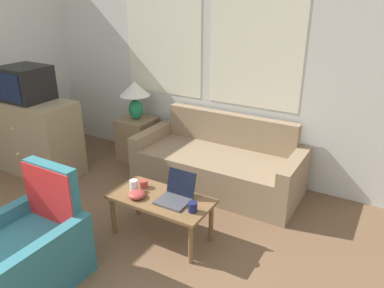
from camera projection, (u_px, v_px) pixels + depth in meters
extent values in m
cube|color=silver|center=(212.00, 68.00, 4.52)|extent=(5.94, 0.05, 2.60)
cube|color=white|center=(163.00, 43.00, 4.72)|extent=(1.10, 0.01, 1.30)
cube|color=white|center=(255.00, 50.00, 4.15)|extent=(1.10, 0.01, 1.30)
cube|color=#937A5B|center=(216.00, 171.00, 4.38)|extent=(1.65, 0.83, 0.42)
cube|color=#937A5B|center=(230.00, 145.00, 4.59)|extent=(1.65, 0.12, 0.81)
cube|color=#937A5B|center=(154.00, 150.00, 4.77)|extent=(0.14, 0.83, 0.57)
cube|color=#937A5B|center=(293.00, 184.00, 3.94)|extent=(0.14, 0.83, 0.57)
cube|color=#2D6B75|center=(25.00, 262.00, 2.92)|extent=(0.51, 0.80, 0.42)
cube|color=#2D6B75|center=(57.00, 214.00, 3.10)|extent=(0.51, 0.10, 0.91)
cube|color=#2D6B75|center=(0.00, 243.00, 3.04)|extent=(0.10, 0.80, 0.54)
cube|color=#2D6B75|center=(51.00, 269.00, 2.75)|extent=(0.10, 0.80, 0.54)
cube|color=red|center=(49.00, 205.00, 3.02)|extent=(0.53, 0.01, 0.66)
cube|color=#998460|center=(35.00, 136.00, 4.69)|extent=(1.18, 0.53, 0.94)
sphere|color=tan|center=(13.00, 129.00, 4.40)|extent=(0.04, 0.04, 0.04)
sphere|color=tan|center=(18.00, 154.00, 4.52)|extent=(0.04, 0.04, 0.04)
cube|color=black|center=(26.00, 83.00, 4.43)|extent=(0.52, 0.47, 0.41)
cube|color=#0F1938|center=(8.00, 88.00, 4.24)|extent=(0.43, 0.01, 0.32)
cube|color=#937551|center=(138.00, 139.00, 5.09)|extent=(0.44, 0.44, 0.58)
ellipsoid|color=#1E8451|center=(136.00, 109.00, 4.93)|extent=(0.19, 0.19, 0.26)
cylinder|color=tan|center=(135.00, 98.00, 4.87)|extent=(0.02, 0.02, 0.06)
cone|color=white|center=(135.00, 89.00, 4.82)|extent=(0.40, 0.40, 0.18)
cube|color=brown|center=(161.00, 199.00, 3.42)|extent=(0.96, 0.47, 0.03)
cylinder|color=brown|center=(113.00, 215.00, 3.55)|extent=(0.04, 0.04, 0.39)
cylinder|color=brown|center=(191.00, 244.00, 3.15)|extent=(0.04, 0.04, 0.39)
cylinder|color=brown|center=(137.00, 198.00, 3.85)|extent=(0.04, 0.04, 0.39)
cylinder|color=brown|center=(211.00, 222.00, 3.45)|extent=(0.04, 0.04, 0.39)
cube|color=#47474C|center=(173.00, 202.00, 3.33)|extent=(0.28, 0.23, 0.02)
cube|color=black|center=(181.00, 183.00, 3.40)|extent=(0.28, 0.07, 0.23)
cylinder|color=white|center=(134.00, 186.00, 3.51)|extent=(0.08, 0.08, 0.11)
cylinder|color=#191E4C|center=(193.00, 207.00, 3.18)|extent=(0.08, 0.08, 0.09)
cylinder|color=#B23D38|center=(144.00, 184.00, 3.58)|extent=(0.08, 0.08, 0.07)
ellipsoid|color=#B23D38|center=(137.00, 195.00, 3.40)|extent=(0.16, 0.16, 0.06)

